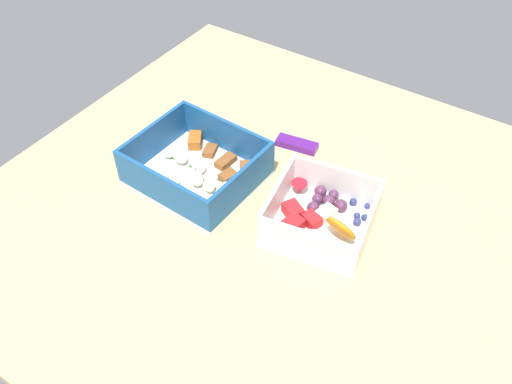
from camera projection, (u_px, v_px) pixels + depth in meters
table_surface at (262, 208)px, 83.71cm from camera, size 80.00×80.00×2.00cm
pasta_container at (197, 169)px, 85.49cm from camera, size 19.17×16.88×6.60cm
fruit_bowl at (321, 216)px, 78.53cm from camera, size 16.53×16.30×5.92cm
candy_bar at (297, 144)px, 91.85cm from camera, size 7.30×3.52×1.20cm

